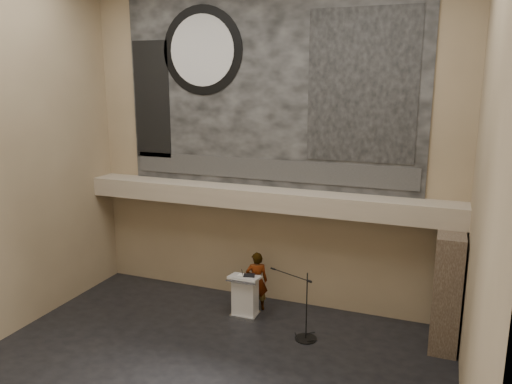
% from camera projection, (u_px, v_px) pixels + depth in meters
% --- Properties ---
extents(floor, '(10.00, 10.00, 0.00)m').
position_uv_depth(floor, '(200.00, 374.00, 10.32)').
color(floor, black).
rests_on(floor, ground).
extents(wall_back, '(10.00, 0.02, 8.50)m').
position_uv_depth(wall_back, '(267.00, 147.00, 13.02)').
color(wall_back, '#877356').
rests_on(wall_back, floor).
extents(wall_front, '(10.00, 0.02, 8.50)m').
position_uv_depth(wall_front, '(30.00, 232.00, 5.75)').
color(wall_front, '#877356').
rests_on(wall_front, floor).
extents(wall_right, '(0.02, 8.00, 8.50)m').
position_uv_depth(wall_right, '(485.00, 194.00, 7.62)').
color(wall_right, '#877356').
rests_on(wall_right, floor).
extents(soffit, '(10.00, 0.80, 0.50)m').
position_uv_depth(soffit, '(262.00, 198.00, 12.94)').
color(soffit, '#9F907B').
rests_on(soffit, wall_back).
extents(sprinkler_left, '(0.04, 0.04, 0.06)m').
position_uv_depth(sprinkler_left, '(206.00, 204.00, 13.52)').
color(sprinkler_left, '#B2893D').
rests_on(sprinkler_left, soffit).
extents(sprinkler_right, '(0.04, 0.04, 0.06)m').
position_uv_depth(sprinkler_right, '(333.00, 216.00, 12.29)').
color(sprinkler_right, '#B2893D').
rests_on(sprinkler_right, soffit).
extents(banner, '(8.00, 0.05, 5.00)m').
position_uv_depth(banner, '(267.00, 90.00, 12.67)').
color(banner, black).
rests_on(banner, wall_back).
extents(banner_text_strip, '(7.76, 0.02, 0.55)m').
position_uv_depth(banner_text_strip, '(266.00, 170.00, 13.09)').
color(banner_text_strip, '#2E2E2E').
rests_on(banner_text_strip, banner).
extents(banner_clock_rim, '(2.30, 0.02, 2.30)m').
position_uv_depth(banner_clock_rim, '(202.00, 51.00, 13.05)').
color(banner_clock_rim, black).
rests_on(banner_clock_rim, banner).
extents(banner_clock_face, '(1.84, 0.02, 1.84)m').
position_uv_depth(banner_clock_face, '(202.00, 51.00, 13.03)').
color(banner_clock_face, silver).
rests_on(banner_clock_face, banner).
extents(banner_building_print, '(2.60, 0.02, 3.60)m').
position_uv_depth(banner_building_print, '(362.00, 86.00, 11.77)').
color(banner_building_print, black).
rests_on(banner_building_print, banner).
extents(banner_brick_print, '(1.10, 0.02, 3.20)m').
position_uv_depth(banner_brick_print, '(152.00, 100.00, 13.90)').
color(banner_brick_print, black).
rests_on(banner_brick_print, banner).
extents(stone_pier, '(0.60, 1.40, 2.70)m').
position_uv_depth(stone_pier, '(447.00, 289.00, 11.25)').
color(stone_pier, '#403227').
rests_on(stone_pier, floor).
extents(lectern, '(0.77, 0.56, 1.14)m').
position_uv_depth(lectern, '(245.00, 296.00, 12.75)').
color(lectern, silver).
rests_on(lectern, floor).
extents(binder, '(0.34, 0.30, 0.04)m').
position_uv_depth(binder, '(249.00, 276.00, 12.61)').
color(binder, black).
rests_on(binder, lectern).
extents(papers, '(0.27, 0.34, 0.00)m').
position_uv_depth(papers, '(241.00, 276.00, 12.61)').
color(papers, white).
rests_on(papers, lectern).
extents(speaker_person, '(0.68, 0.58, 1.59)m').
position_uv_depth(speaker_person, '(257.00, 281.00, 13.09)').
color(speaker_person, silver).
rests_on(speaker_person, floor).
extents(mic_stand, '(1.28, 0.69, 1.66)m').
position_uv_depth(mic_stand, '(305.00, 329.00, 11.70)').
color(mic_stand, black).
rests_on(mic_stand, floor).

